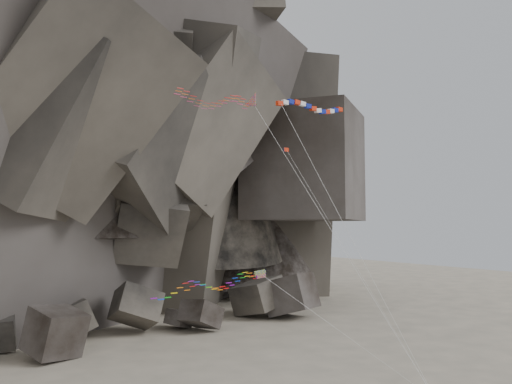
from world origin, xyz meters
TOP-DOWN VIEW (x-y plane):
  - headland at (0.00, 70.00)m, footprint 110.00×70.00m
  - boulder_field at (8.46, 34.26)m, footprint 53.93×16.48m
  - delta_kite at (-7.20, 4.10)m, footprint 17.84×16.17m
  - banner_kite at (3.68, 1.86)m, footprint 8.79×13.34m
  - parafoil_kite at (-8.12, 3.86)m, footprint 20.33×14.91m
  - pennant_kite at (3.37, 1.62)m, footprint 3.71×15.45m

SIDE VIEW (x-z plane):
  - boulder_field at x=8.46m, z-range -1.96..6.70m
  - parafoil_kite at x=-8.12m, z-range 5.85..16.56m
  - pennant_kite at x=3.37m, z-range 8.15..31.30m
  - banner_kite at x=3.68m, z-range 14.52..42.20m
  - delta_kite at x=-7.20m, z-range 14.14..42.59m
  - headland at x=0.00m, z-range 0.00..84.00m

